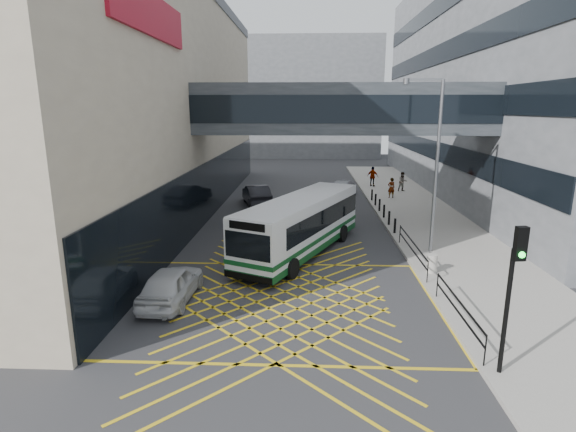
# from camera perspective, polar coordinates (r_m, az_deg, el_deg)

# --- Properties ---
(ground) EXTENTS (120.00, 120.00, 0.00)m
(ground) POSITION_cam_1_polar(r_m,az_deg,el_deg) (18.25, -0.54, -10.94)
(ground) COLOR #333335
(building_whsmith) EXTENTS (24.17, 42.00, 16.00)m
(building_whsmith) POSITION_cam_1_polar(r_m,az_deg,el_deg) (37.65, -28.37, 12.63)
(building_whsmith) COLOR #BAAB90
(building_whsmith) RESTS_ON ground
(building_far) EXTENTS (28.00, 16.00, 18.00)m
(building_far) POSITION_cam_1_polar(r_m,az_deg,el_deg) (76.65, 0.29, 14.62)
(building_far) COLOR slate
(building_far) RESTS_ON ground
(skybridge) EXTENTS (20.00, 4.10, 3.00)m
(skybridge) POSITION_cam_1_polar(r_m,az_deg,el_deg) (28.66, 6.87, 13.32)
(skybridge) COLOR #363B40
(skybridge) RESTS_ON ground
(pavement) EXTENTS (6.00, 54.00, 0.16)m
(pavement) POSITION_cam_1_polar(r_m,az_deg,el_deg) (33.46, 16.42, 0.06)
(pavement) COLOR #9E9990
(pavement) RESTS_ON ground
(box_junction) EXTENTS (12.00, 9.00, 0.01)m
(box_junction) POSITION_cam_1_polar(r_m,az_deg,el_deg) (18.25, -0.54, -10.93)
(box_junction) COLOR gold
(box_junction) RESTS_ON ground
(bus) EXTENTS (6.68, 10.77, 3.01)m
(bus) POSITION_cam_1_polar(r_m,az_deg,el_deg) (23.74, 1.78, -0.98)
(bus) COLOR silver
(bus) RESTS_ON ground
(car_white) EXTENTS (2.08, 4.68, 1.47)m
(car_white) POSITION_cam_1_polar(r_m,az_deg,el_deg) (18.71, -14.60, -8.32)
(car_white) COLOR silver
(car_white) RESTS_ON ground
(car_dark) EXTENTS (3.34, 5.48, 1.60)m
(car_dark) POSITION_cam_1_polar(r_m,az_deg,el_deg) (36.06, -4.02, 2.70)
(car_dark) COLOR black
(car_dark) RESTS_ON ground
(car_silver) EXTENTS (3.16, 5.24, 1.52)m
(car_silver) POSITION_cam_1_polar(r_m,az_deg,el_deg) (40.10, 6.97, 3.68)
(car_silver) COLOR #9B9DA3
(car_silver) RESTS_ON ground
(traffic_light) EXTENTS (0.33, 0.52, 4.40)m
(traffic_light) POSITION_cam_1_polar(r_m,az_deg,el_deg) (13.71, 26.68, -7.29)
(traffic_light) COLOR black
(traffic_light) RESTS_ON pavement
(street_lamp) EXTENTS (2.01, 0.49, 8.83)m
(street_lamp) POSITION_cam_1_polar(r_m,az_deg,el_deg) (24.09, 17.97, 7.24)
(street_lamp) COLOR slate
(street_lamp) RESTS_ON pavement
(litter_bin) EXTENTS (0.48, 0.48, 0.84)m
(litter_bin) POSITION_cam_1_polar(r_m,az_deg,el_deg) (21.88, 17.81, -5.75)
(litter_bin) COLOR #ADA89E
(litter_bin) RESTS_ON pavement
(kerb_railings) EXTENTS (0.05, 12.54, 1.00)m
(kerb_railings) POSITION_cam_1_polar(r_m,az_deg,el_deg) (20.24, 17.50, -6.39)
(kerb_railings) COLOR black
(kerb_railings) RESTS_ON pavement
(bollards) EXTENTS (0.14, 10.14, 0.90)m
(bollards) POSITION_cam_1_polar(r_m,az_deg,el_deg) (32.78, 11.82, 1.01)
(bollards) COLOR black
(bollards) RESTS_ON pavement
(pedestrian_a) EXTENTS (0.76, 0.60, 1.70)m
(pedestrian_a) POSITION_cam_1_polar(r_m,az_deg,el_deg) (38.91, 12.98, 3.50)
(pedestrian_a) COLOR gray
(pedestrian_a) RESTS_ON pavement
(pedestrian_b) EXTENTS (0.94, 0.67, 1.74)m
(pedestrian_b) POSITION_cam_1_polar(r_m,az_deg,el_deg) (42.30, 14.35, 4.24)
(pedestrian_b) COLOR gray
(pedestrian_b) RESTS_ON pavement
(pedestrian_c) EXTENTS (1.24, 0.99, 1.89)m
(pedestrian_c) POSITION_cam_1_polar(r_m,az_deg,el_deg) (44.37, 10.71, 4.94)
(pedestrian_c) COLOR gray
(pedestrian_c) RESTS_ON pavement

